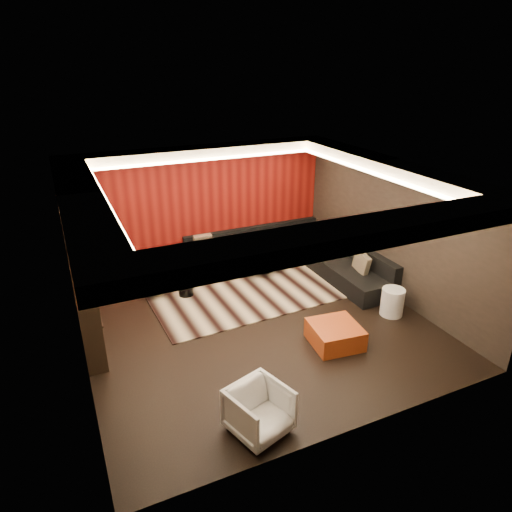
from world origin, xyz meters
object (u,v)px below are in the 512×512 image
orange_ottoman (335,334)px  drum_stool (186,287)px  white_side_table (392,302)px  armchair (259,411)px  sectional_sofa (289,257)px  coffee_table (263,266)px

orange_ottoman → drum_stool: bearing=124.0°
white_side_table → armchair: armchair is taller
drum_stool → sectional_sofa: 2.63m
sectional_sofa → orange_ottoman: bearing=-104.0°
drum_stool → armchair: size_ratio=0.49×
drum_stool → white_side_table: (3.38, -2.36, 0.07)m
drum_stool → sectional_sofa: size_ratio=0.10×
drum_stool → orange_ottoman: 3.29m
coffee_table → armchair: armchair is taller
armchair → sectional_sofa: bearing=39.9°
drum_stool → white_side_table: bearing=-35.0°
drum_stool → orange_ottoman: size_ratio=0.44×
coffee_table → sectional_sofa: (0.64, -0.08, 0.13)m
coffee_table → white_side_table: (1.40, -2.79, 0.14)m
white_side_table → sectional_sofa: sectional_sofa is taller
coffee_table → sectional_sofa: 0.65m
drum_stool → coffee_table: bearing=12.1°
white_side_table → armchair: bearing=-155.1°
orange_ottoman → coffee_table: bearing=87.6°
white_side_table → sectional_sofa: bearing=105.8°
armchair → orange_ottoman: bearing=14.9°
white_side_table → armchair: (-3.57, -1.66, 0.07)m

